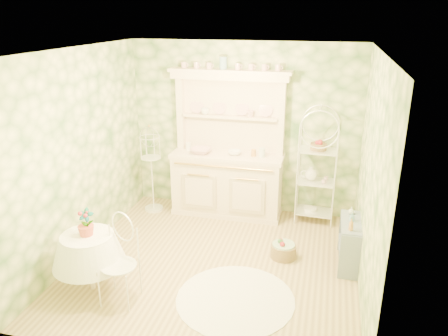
% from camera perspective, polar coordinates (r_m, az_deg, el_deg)
% --- Properties ---
extents(floor, '(3.60, 3.60, 0.00)m').
position_cam_1_polar(floor, '(5.85, -1.20, -12.31)').
color(floor, tan).
rests_on(floor, ground).
extents(ceiling, '(3.60, 3.60, 0.00)m').
position_cam_1_polar(ceiling, '(4.97, -1.43, 15.09)').
color(ceiling, white).
rests_on(ceiling, floor).
extents(wall_left, '(3.60, 3.60, 0.00)m').
position_cam_1_polar(wall_left, '(5.96, -18.27, 1.63)').
color(wall_left, '#F2F2B5').
rests_on(wall_left, floor).
extents(wall_right, '(3.60, 3.60, 0.00)m').
position_cam_1_polar(wall_right, '(5.11, 18.57, -1.38)').
color(wall_right, '#F2F2B5').
rests_on(wall_right, floor).
extents(wall_back, '(3.60, 3.60, 0.00)m').
position_cam_1_polar(wall_back, '(6.93, 2.59, 5.11)').
color(wall_back, '#F2F2B5').
rests_on(wall_back, floor).
extents(wall_front, '(3.60, 3.60, 0.00)m').
position_cam_1_polar(wall_front, '(3.69, -8.68, -8.88)').
color(wall_front, '#F2F2B5').
rests_on(wall_front, floor).
extents(kitchen_dresser, '(1.87, 0.61, 2.29)m').
position_cam_1_polar(kitchen_dresser, '(6.76, 0.43, 2.95)').
color(kitchen_dresser, '#FDEBCF').
rests_on(kitchen_dresser, floor).
extents(bakers_rack, '(0.55, 0.41, 1.70)m').
position_cam_1_polar(bakers_rack, '(6.75, 12.01, -0.16)').
color(bakers_rack, white).
rests_on(bakers_rack, floor).
extents(side_shelf, '(0.32, 0.74, 0.62)m').
position_cam_1_polar(side_shelf, '(5.89, 16.04, -9.40)').
color(side_shelf, '#7D8CA3').
rests_on(side_shelf, floor).
extents(round_table, '(0.70, 0.70, 0.62)m').
position_cam_1_polar(round_table, '(5.44, -17.05, -12.08)').
color(round_table, white).
rests_on(round_table, floor).
extents(cafe_chair, '(0.46, 0.46, 0.77)m').
position_cam_1_polar(cafe_chair, '(5.13, -13.54, -12.89)').
color(cafe_chair, white).
rests_on(cafe_chair, floor).
extents(birdcage_stand, '(0.35, 0.35, 1.42)m').
position_cam_1_polar(birdcage_stand, '(7.11, -9.44, -0.17)').
color(birdcage_stand, white).
rests_on(birdcage_stand, floor).
extents(floor_basket, '(0.36, 0.36, 0.20)m').
position_cam_1_polar(floor_basket, '(5.98, 7.75, -10.60)').
color(floor_basket, '#92764D').
rests_on(floor_basket, floor).
extents(lace_rug, '(1.56, 1.56, 0.01)m').
position_cam_1_polar(lace_rug, '(5.21, 1.48, -16.72)').
color(lace_rug, white).
rests_on(lace_rug, floor).
extents(bowl_floral, '(0.33, 0.33, 0.08)m').
position_cam_1_polar(bowl_floral, '(6.84, -3.02, 2.00)').
color(bowl_floral, white).
rests_on(bowl_floral, kitchen_dresser).
extents(bowl_white, '(0.25, 0.25, 0.07)m').
position_cam_1_polar(bowl_white, '(6.77, 1.39, 1.81)').
color(bowl_white, white).
rests_on(bowl_white, kitchen_dresser).
extents(cup_left, '(0.15, 0.15, 0.10)m').
position_cam_1_polar(cup_left, '(6.89, -2.47, 7.25)').
color(cup_left, white).
rests_on(cup_left, kitchen_dresser).
extents(cup_right, '(0.13, 0.13, 0.10)m').
position_cam_1_polar(cup_right, '(6.73, 3.48, 6.93)').
color(cup_right, white).
rests_on(cup_right, kitchen_dresser).
extents(potted_geranium, '(0.20, 0.16, 0.33)m').
position_cam_1_polar(potted_geranium, '(5.17, -17.47, -7.10)').
color(potted_geranium, '#3F7238').
rests_on(potted_geranium, round_table).
extents(bottle_amber, '(0.07, 0.07, 0.15)m').
position_cam_1_polar(bottle_amber, '(5.51, 16.27, -7.20)').
color(bottle_amber, '#C0863C').
rests_on(bottle_amber, side_shelf).
extents(bottle_blue, '(0.06, 0.06, 0.11)m').
position_cam_1_polar(bottle_blue, '(5.76, 16.35, -6.29)').
color(bottle_blue, '#7AA7BE').
rests_on(bottle_blue, side_shelf).
extents(bottle_glass, '(0.08, 0.08, 0.10)m').
position_cam_1_polar(bottle_glass, '(5.95, 16.29, -5.48)').
color(bottle_glass, silver).
rests_on(bottle_glass, side_shelf).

